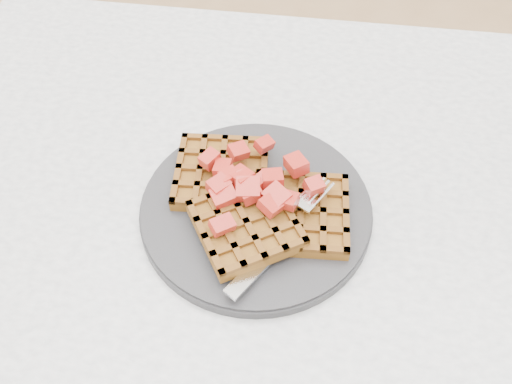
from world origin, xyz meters
TOP-DOWN VIEW (x-y plane):
  - table at (0.00, 0.00)m, footprint 1.20×0.80m
  - plate at (-0.14, 0.02)m, footprint 0.26×0.26m
  - waffles at (-0.14, 0.01)m, footprint 0.21×0.20m
  - strawberry_pile at (-0.14, 0.02)m, footprint 0.15×0.15m
  - fork at (-0.10, -0.02)m, footprint 0.11×0.17m

SIDE VIEW (x-z plane):
  - table at x=0.00m, z-range 0.26..1.01m
  - plate at x=-0.14m, z-range 0.75..0.77m
  - fork at x=-0.10m, z-range 0.77..0.78m
  - waffles at x=-0.14m, z-range 0.76..0.79m
  - strawberry_pile at x=-0.14m, z-range 0.79..0.82m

